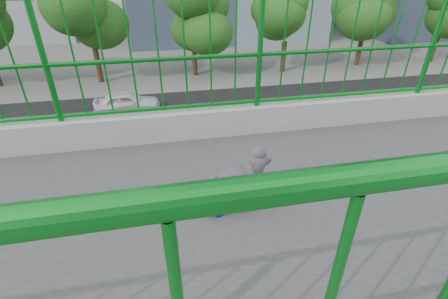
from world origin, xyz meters
TOP-DOWN VIEW (x-y plane):
  - road at (-13.00, 0.00)m, footprint 18.00×90.00m
  - railing at (0.00, 0.00)m, footprint 3.00×24.00m
  - street_trees at (-26.03, 1.06)m, footprint 5.30×60.40m
  - skateboard at (-0.15, 1.47)m, footprint 0.20×0.49m
  - poodle at (-0.16, 1.49)m, footprint 0.24×0.48m
  - car_1 at (-9.20, 7.15)m, footprint 1.51×4.32m
  - car_2 at (-12.40, 4.16)m, footprint 2.56×5.56m
  - car_4 at (-18.80, -1.40)m, footprint 1.68×4.18m

SIDE VIEW (x-z plane):
  - road at x=-13.00m, z-range 0.00..0.02m
  - car_1 at x=-9.20m, z-range 0.00..1.42m
  - car_4 at x=-18.80m, z-range 0.00..1.42m
  - car_2 at x=-12.40m, z-range 0.00..1.54m
  - street_trees at x=-26.03m, z-range 1.09..8.35m
  - skateboard at x=-0.15m, z-range 7.02..7.08m
  - railing at x=0.00m, z-range 6.50..7.92m
  - poodle at x=-0.16m, z-range 7.08..7.48m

